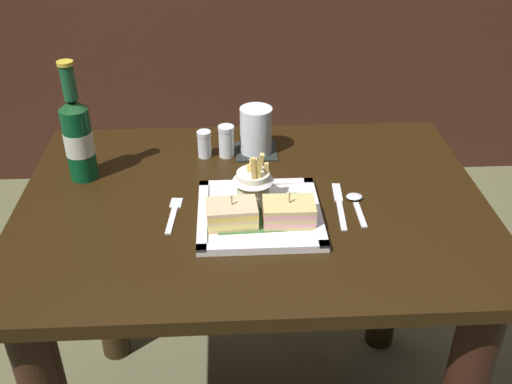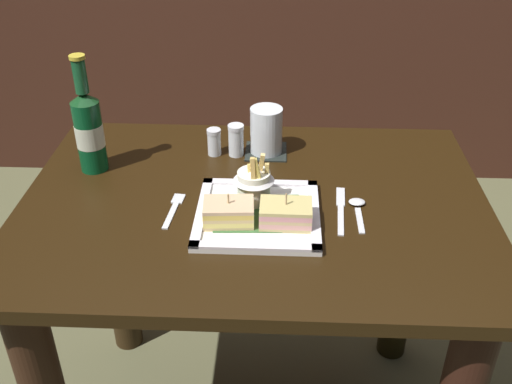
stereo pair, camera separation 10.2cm
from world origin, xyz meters
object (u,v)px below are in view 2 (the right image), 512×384
object	(u,v)px
water_glass	(266,133)
salt_shaker	(214,143)
fork	(174,208)
spoon	(358,206)
pepper_shaker	(236,142)
knife	(341,208)
square_plate	(258,215)
fries_cup	(256,181)
beer_bottle	(89,129)
sandwich_half_right	(286,214)
sandwich_half_left	(229,212)
dining_table	(254,270)

from	to	relation	value
water_glass	salt_shaker	size ratio (longest dim) A/B	1.69
fork	spoon	xyz separation A→B (m)	(0.38, 0.02, 0.00)
water_glass	pepper_shaker	size ratio (longest dim) A/B	1.42
knife	spoon	world-z (taller)	spoon
square_plate	fries_cup	bearing A→B (deg)	97.43
spoon	salt_shaker	world-z (taller)	salt_shaker
fork	beer_bottle	bearing A→B (deg)	142.75
sandwich_half_right	beer_bottle	xyz separation A→B (m)	(-0.44, 0.22, 0.07)
square_plate	fries_cup	xyz separation A→B (m)	(-0.01, 0.05, 0.05)
water_glass	knife	bearing A→B (deg)	-56.00
square_plate	spoon	world-z (taller)	square_plate
water_glass	sandwich_half_left	bearing A→B (deg)	-101.57
pepper_shaker	salt_shaker	bearing A→B (deg)	180.00
fork	pepper_shaker	xyz separation A→B (m)	(0.11, 0.24, 0.03)
dining_table	knife	world-z (taller)	knife
beer_bottle	pepper_shaker	size ratio (longest dim) A/B	3.47
dining_table	knife	size ratio (longest dim) A/B	5.62
knife	sandwich_half_left	bearing A→B (deg)	-162.62
square_plate	knife	bearing A→B (deg)	12.91
fries_cup	beer_bottle	bearing A→B (deg)	160.12
pepper_shaker	fries_cup	bearing A→B (deg)	-75.30
dining_table	square_plate	bearing A→B (deg)	-81.09
dining_table	square_plate	xyz separation A→B (m)	(0.01, -0.07, 0.20)
salt_shaker	knife	bearing A→B (deg)	-38.20
sandwich_half_left	fork	xyz separation A→B (m)	(-0.12, 0.06, -0.03)
sandwich_half_right	water_glass	world-z (taller)	water_glass
beer_bottle	salt_shaker	bearing A→B (deg)	16.90
dining_table	fries_cup	distance (m)	0.25
sandwich_half_right	fries_cup	bearing A→B (deg)	128.70
square_plate	fries_cup	size ratio (longest dim) A/B	2.17
fries_cup	water_glass	xyz separation A→B (m)	(0.01, 0.24, -0.01)
sandwich_half_left	beer_bottle	bearing A→B (deg)	146.94
spoon	square_plate	bearing A→B (deg)	-168.42
square_plate	fork	world-z (taller)	square_plate
knife	spoon	distance (m)	0.04
sandwich_half_left	dining_table	bearing A→B (deg)	65.06
square_plate	pepper_shaker	world-z (taller)	pepper_shaker
sandwich_half_left	salt_shaker	bearing A→B (deg)	101.43
fork	knife	world-z (taller)	same
square_plate	salt_shaker	world-z (taller)	salt_shaker
sandwich_half_right	beer_bottle	bearing A→B (deg)	154.08
square_plate	fork	distance (m)	0.18
dining_table	salt_shaker	size ratio (longest dim) A/B	15.09
sandwich_half_left	fries_cup	size ratio (longest dim) A/B	0.89
dining_table	water_glass	world-z (taller)	water_glass
beer_bottle	water_glass	distance (m)	0.41
sandwich_half_left	beer_bottle	size ratio (longest dim) A/B	0.38
pepper_shaker	sandwich_half_left	bearing A→B (deg)	-88.56
beer_bottle	square_plate	bearing A→B (deg)	-25.36
spoon	pepper_shaker	size ratio (longest dim) A/B	1.54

